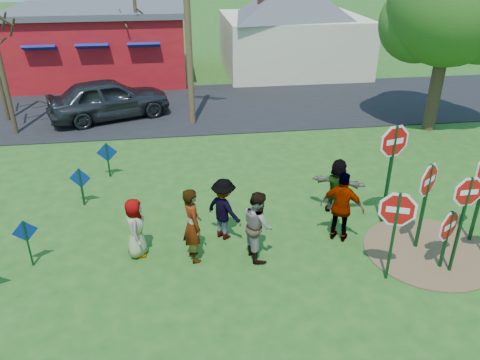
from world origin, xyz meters
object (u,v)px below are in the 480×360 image
Objects in this scene: stop_sign_a at (396,217)px; person_b at (193,225)px; leafy_tree at (454,10)px; suv at (109,99)px; stop_sign_b at (393,150)px; utility_pole at (187,15)px; person_a at (135,228)px; stop_sign_c at (466,204)px.

person_b is at bearing -176.68° from stop_sign_a.
person_b is (-4.38, 1.39, -0.68)m from stop_sign_a.
suv is at bearing 166.76° from leafy_tree.
stop_sign_b reaches higher than suv.
stop_sign_b is 5.50m from person_b.
leafy_tree is (5.06, 6.77, 2.55)m from stop_sign_b.
person_b is 0.23× the size of utility_pole.
leafy_tree reaches higher than stop_sign_b.
person_a is 10.66m from suv.
person_a is 10.19m from utility_pole.
stop_sign_b is 1.57× the size of person_b.
stop_sign_a is at bearing -107.68° from person_a.
stop_sign_c is (1.59, 0.03, 0.21)m from stop_sign_a.
stop_sign_c is 15.27m from suv.
stop_sign_a is at bearing -123.22° from leafy_tree.
utility_pole is at bearing 130.52° from stop_sign_a.
stop_sign_b is 8.83m from leafy_tree.
stop_sign_a is 14.39m from suv.
stop_sign_c is at bearing -163.77° from suv.
person_b is at bearing -105.43° from person_a.
person_a is at bearing 168.98° from suv.
suv is (-7.48, 12.27, -0.72)m from stop_sign_a.
person_a is 0.30× the size of suv.
person_b reaches higher than suv.
stop_sign_b is 0.59× the size of suv.
stop_sign_b is at bearing -85.69° from person_a.
stop_sign_b is at bearing -160.14° from suv.
stop_sign_c is 0.51× the size of suv.
stop_sign_c is 6.19m from person_b.
stop_sign_a is 0.46× the size of suv.
leafy_tree is at bearing -67.58° from person_b.
stop_sign_b is 0.36× the size of utility_pole.
leafy_tree is (9.90, -1.97, 0.26)m from utility_pole.
person_b is 0.37× the size of suv.
utility_pole reaches higher than suv.
stop_sign_a is 1.54× the size of person_a.
person_a is 14.39m from leafy_tree.
person_a is 0.21× the size of leafy_tree.
stop_sign_b reaches higher than person_b.
person_a is at bearing 61.02° from person_b.
utility_pole reaches higher than person_b.
stop_sign_c is 1.36× the size of person_b.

